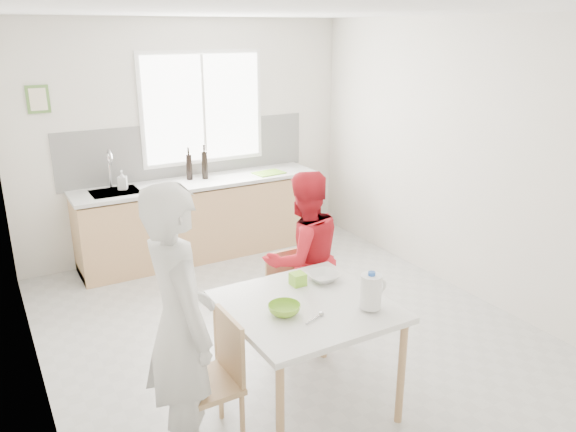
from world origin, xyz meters
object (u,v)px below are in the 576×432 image
at_px(person_white, 180,326).
at_px(wine_bottle_a, 205,165).
at_px(chair_left, 214,375).
at_px(person_red, 304,259).
at_px(bowl_green, 284,309).
at_px(chair_far, 291,295).
at_px(wine_bottle_b, 189,167).
at_px(milk_jug, 371,291).
at_px(dining_table, 306,315).
at_px(bowl_white, 323,277).

distance_m(person_white, wine_bottle_a, 3.38).
distance_m(chair_left, person_red, 1.42).
distance_m(person_white, person_red, 1.57).
distance_m(chair_left, bowl_green, 0.61).
relative_size(chair_far, wine_bottle_b, 2.69).
relative_size(chair_left, milk_jug, 3.48).
relative_size(dining_table, milk_jug, 4.23).
relative_size(dining_table, chair_left, 1.21).
height_order(bowl_green, wine_bottle_b, wine_bottle_b).
bearing_deg(bowl_green, person_red, 52.16).
bearing_deg(chair_left, person_red, 124.76).
relative_size(person_white, bowl_green, 8.40).
bearing_deg(bowl_white, person_red, 73.50).
bearing_deg(person_red, dining_table, 59.74).
height_order(wine_bottle_a, wine_bottle_b, wine_bottle_a).
bearing_deg(chair_left, bowl_green, 84.10).
distance_m(dining_table, person_red, 0.92).
relative_size(bowl_green, wine_bottle_a, 0.66).
bearing_deg(milk_jug, wine_bottle_a, 86.72).
xyz_separation_m(person_red, wine_bottle_a, (0.04, 2.28, 0.33)).
height_order(chair_left, person_red, person_red).
xyz_separation_m(person_white, wine_bottle_b, (1.21, 3.13, 0.18)).
height_order(dining_table, milk_jug, milk_jug).
bearing_deg(wine_bottle_b, chair_left, -107.94).
bearing_deg(person_red, person_white, 30.58).
height_order(person_red, milk_jug, person_red).
height_order(chair_left, bowl_green, bowl_green).
xyz_separation_m(chair_far, bowl_white, (-0.05, -0.56, 0.40)).
height_order(bowl_white, milk_jug, milk_jug).
bearing_deg(dining_table, bowl_white, 40.10).
bearing_deg(milk_jug, dining_table, 139.15).
distance_m(dining_table, wine_bottle_b, 3.16).
xyz_separation_m(chair_far, bowl_green, (-0.55, -0.86, 0.40)).
bearing_deg(bowl_white, chair_left, -165.45).
bearing_deg(chair_left, person_white, -90.00).
xyz_separation_m(chair_left, wine_bottle_a, (1.18, 3.08, 0.60)).
height_order(person_white, bowl_white, person_white).
xyz_separation_m(milk_jug, wine_bottle_b, (0.00, 3.40, 0.12)).
height_order(chair_far, wine_bottle_b, wine_bottle_b).
distance_m(person_red, bowl_white, 0.58).
distance_m(dining_table, bowl_green, 0.24).
height_order(dining_table, wine_bottle_b, wine_bottle_b).
height_order(chair_left, wine_bottle_a, wine_bottle_a).
height_order(chair_far, bowl_green, bowl_green).
xyz_separation_m(dining_table, wine_bottle_a, (0.50, 3.08, 0.35)).
relative_size(person_white, wine_bottle_a, 5.58).
distance_m(dining_table, wine_bottle_a, 3.14).
bearing_deg(milk_jug, bowl_white, 92.57).
relative_size(chair_left, wine_bottle_a, 2.73).
height_order(chair_left, wine_bottle_b, wine_bottle_b).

